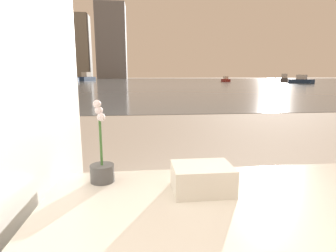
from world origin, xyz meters
The scene contains 10 objects.
potted_orchid centered at (-0.59, 0.94, 0.66)m, with size 0.12×0.12×0.40m.
towel_stack centered at (-0.13, 0.78, 0.64)m, with size 0.26×0.20×0.12m.
harbor_water centered at (0.00, 62.00, 0.01)m, with size 180.00×110.00×0.01m.
harbor_boat_0 centered at (15.83, 49.01, 0.37)m, with size 1.00×2.74×1.02m.
harbor_boat_1 centered at (26.53, 47.12, 0.53)m, with size 3.19×4.07×1.48m.
harbor_boat_2 centered at (-11.96, 58.68, 0.67)m, with size 3.25×5.31×1.88m.
harbor_boat_3 centered at (-12.97, 49.08, 0.58)m, with size 2.27×4.55×1.63m.
harbor_boat_4 centered at (23.02, 36.27, 0.45)m, with size 2.72×3.43×1.25m.
skyline_tower_1 centered at (-26.45, 118.00, 13.08)m, with size 9.94×8.80×26.17m.
skyline_tower_2 centered at (-12.33, 118.00, 15.39)m, with size 12.35×8.98×30.78m.
Camera 1 is at (-0.40, -0.29, 1.08)m, focal length 28.00 mm.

